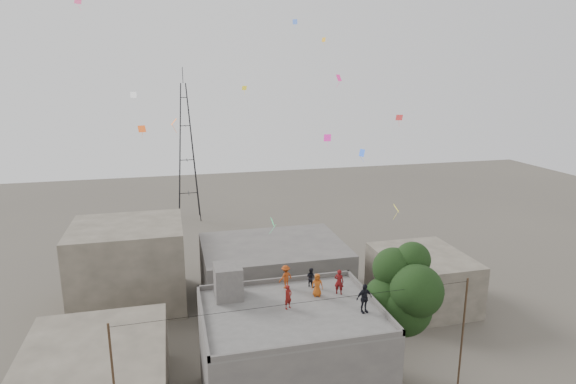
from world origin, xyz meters
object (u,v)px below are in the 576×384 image
stair_head_box (228,281)px  person_dark_adult (364,298)px  transmission_tower (187,153)px  tree (405,292)px  person_red_adult (339,282)px

stair_head_box → person_dark_adult: (7.12, -3.72, -0.15)m
transmission_tower → person_dark_adult: transmission_tower is taller
stair_head_box → person_dark_adult: bearing=-27.6°
tree → person_dark_adult: tree is taller
person_dark_adult → stair_head_box: bearing=141.3°
person_red_adult → person_dark_adult: bearing=135.4°
tree → person_dark_adult: size_ratio=5.38×
person_red_adult → person_dark_adult: 2.60m
stair_head_box → transmission_tower: transmission_tower is taller
stair_head_box → tree: bearing=-10.7°
person_red_adult → person_dark_adult: size_ratio=0.93×
stair_head_box → person_red_adult: 6.66m
stair_head_box → person_dark_adult: stair_head_box is taller
tree → transmission_tower: size_ratio=0.45×
stair_head_box → person_red_adult: stair_head_box is taller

